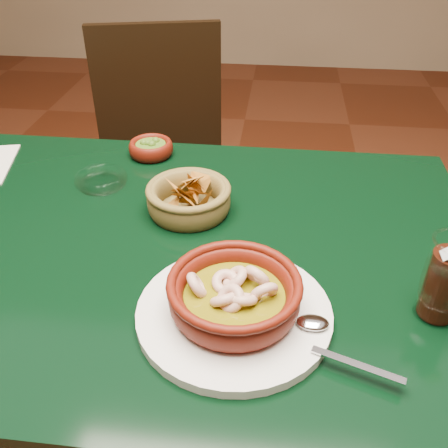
# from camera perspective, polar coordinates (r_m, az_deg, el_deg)

# --- Properties ---
(dining_table) EXTENTS (1.20, 0.80, 0.75)m
(dining_table) POSITION_cam_1_polar(r_m,az_deg,el_deg) (0.97, -8.14, -6.49)
(dining_table) COLOR black
(dining_table) RESTS_ON ground
(dining_chair) EXTENTS (0.52, 0.52, 0.93)m
(dining_chair) POSITION_cam_1_polar(r_m,az_deg,el_deg) (1.65, -6.95, 6.54)
(dining_chair) COLOR black
(dining_chair) RESTS_ON ground
(shrimp_plate) EXTENTS (0.37, 0.29, 0.08)m
(shrimp_plate) POSITION_cam_1_polar(r_m,az_deg,el_deg) (0.73, 1.23, -8.64)
(shrimp_plate) COLOR silver
(shrimp_plate) RESTS_ON dining_table
(chip_basket) EXTENTS (0.20, 0.20, 0.11)m
(chip_basket) POSITION_cam_1_polar(r_m,az_deg,el_deg) (0.96, -4.04, 2.94)
(chip_basket) COLOR brown
(chip_basket) RESTS_ON dining_table
(guacamole_ramekin) EXTENTS (0.12, 0.12, 0.04)m
(guacamole_ramekin) POSITION_cam_1_polar(r_m,az_deg,el_deg) (1.19, -8.36, 8.60)
(guacamole_ramekin) COLOR #4A0E06
(guacamole_ramekin) RESTS_ON dining_table
(cola_drink) EXTENTS (0.14, 0.14, 0.16)m
(cola_drink) POSITION_cam_1_polar(r_m,az_deg,el_deg) (0.78, 23.99, -5.87)
(cola_drink) COLOR white
(cola_drink) RESTS_ON dining_table
(glass_ashtray) EXTENTS (0.12, 0.12, 0.03)m
(glass_ashtray) POSITION_cam_1_polar(r_m,az_deg,el_deg) (1.09, -13.86, 4.93)
(glass_ashtray) COLOR white
(glass_ashtray) RESTS_ON dining_table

